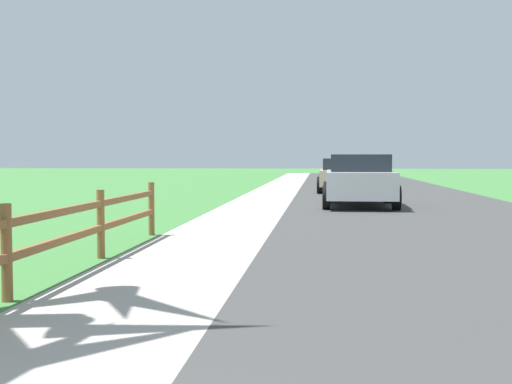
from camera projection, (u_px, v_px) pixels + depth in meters
name	position (u px, v px, depth m)	size (l,w,h in m)	color
ground_plane	(296.00, 195.00, 25.29)	(120.00, 120.00, 0.00)	#3A7437
road_asphalt	(383.00, 192.00, 26.94)	(7.00, 66.00, 0.01)	#3A3A3A
curb_concrete	(226.00, 192.00, 27.57)	(6.00, 66.00, 0.01)	#A39D96
grass_verge	(191.00, 191.00, 27.71)	(5.00, 66.00, 0.00)	#3A7437
rail_fence	(6.00, 244.00, 6.51)	(0.11, 11.36, 0.98)	brown
parked_suv_silver	(359.00, 180.00, 19.39)	(2.17, 4.51, 1.52)	#B7BABF
parked_car_beige	(343.00, 175.00, 27.26)	(2.18, 4.25, 1.39)	#C6B793
parked_car_black	(347.00, 170.00, 37.75)	(2.03, 4.75, 1.49)	black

